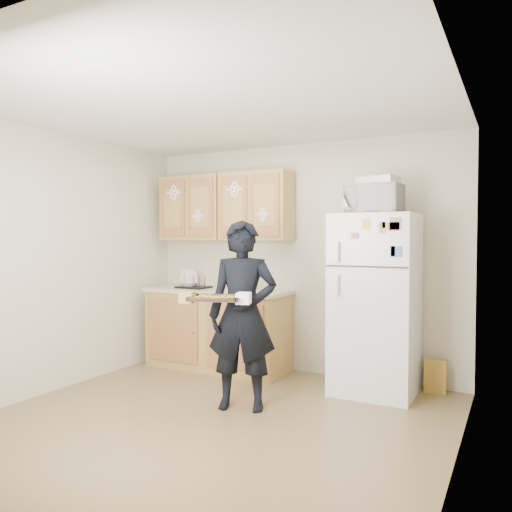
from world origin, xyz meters
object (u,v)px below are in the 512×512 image
at_px(baking_tray, 215,299).
at_px(dish_rack, 194,282).
at_px(refrigerator, 375,304).
at_px(person, 243,315).
at_px(microwave, 374,199).

height_order(baking_tray, dish_rack, dish_rack).
height_order(refrigerator, person, refrigerator).
distance_m(person, baking_tray, 0.34).
relative_size(microwave, dish_rack, 1.40).
bearing_deg(dish_rack, microwave, -1.87).
bearing_deg(refrigerator, dish_rack, 179.50).
distance_m(refrigerator, microwave, 0.99).
relative_size(refrigerator, baking_tray, 4.14).
bearing_deg(dish_rack, person, -39.66).
height_order(baking_tray, microwave, microwave).
bearing_deg(microwave, baking_tray, -125.65).
bearing_deg(baking_tray, dish_rack, 112.24).
distance_m(person, dish_rack, 1.58).
bearing_deg(person, refrigerator, 29.15).
bearing_deg(refrigerator, microwave, -98.76).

